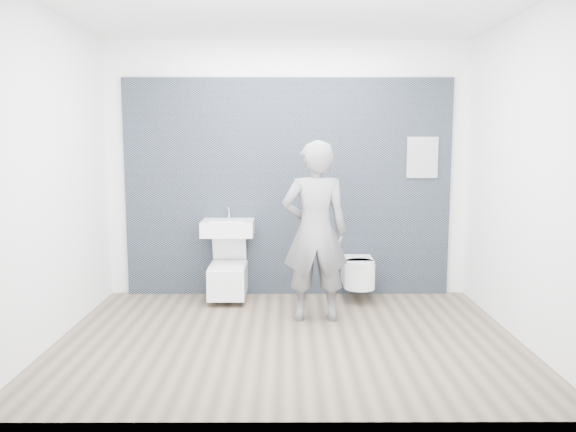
{
  "coord_description": "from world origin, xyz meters",
  "views": [
    {
      "loc": [
        -0.02,
        -4.74,
        1.7
      ],
      "look_at": [
        0.0,
        0.6,
        1.0
      ],
      "focal_mm": 35.0,
      "sensor_mm": 36.0,
      "label": 1
    }
  ],
  "objects_px": {
    "washbasin": "(228,227)",
    "toilet_square": "(228,278)",
    "toilet_rounded": "(358,272)",
    "visitor": "(315,232)"
  },
  "relations": [
    {
      "from": "washbasin",
      "to": "visitor",
      "type": "height_order",
      "value": "visitor"
    },
    {
      "from": "washbasin",
      "to": "toilet_rounded",
      "type": "height_order",
      "value": "washbasin"
    },
    {
      "from": "washbasin",
      "to": "toilet_square",
      "type": "distance_m",
      "value": 0.54
    },
    {
      "from": "washbasin",
      "to": "toilet_square",
      "type": "bearing_deg",
      "value": -90.0
    },
    {
      "from": "toilet_rounded",
      "to": "visitor",
      "type": "distance_m",
      "value": 0.98
    },
    {
      "from": "toilet_square",
      "to": "toilet_rounded",
      "type": "relative_size",
      "value": 1.34
    },
    {
      "from": "toilet_square",
      "to": "toilet_rounded",
      "type": "distance_m",
      "value": 1.41
    },
    {
      "from": "toilet_rounded",
      "to": "washbasin",
      "type": "bearing_deg",
      "value": 177.17
    },
    {
      "from": "toilet_rounded",
      "to": "visitor",
      "type": "xyz_separation_m",
      "value": [
        -0.5,
        -0.64,
        0.55
      ]
    },
    {
      "from": "washbasin",
      "to": "visitor",
      "type": "xyz_separation_m",
      "value": [
        0.9,
        -0.71,
        0.07
      ]
    }
  ]
}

